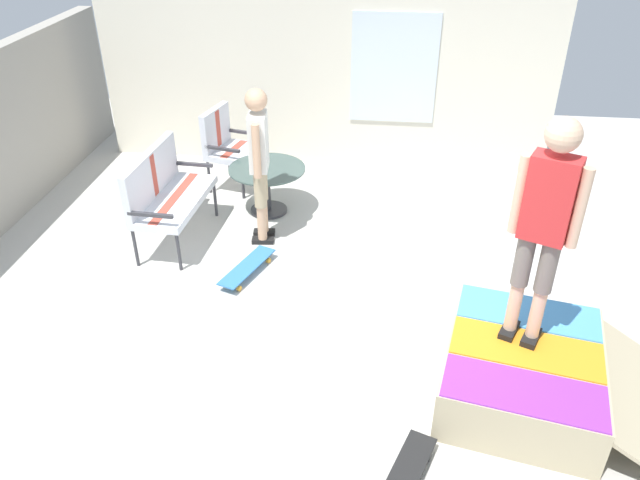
{
  "coord_description": "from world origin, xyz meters",
  "views": [
    {
      "loc": [
        -4.22,
        -0.34,
        3.59
      ],
      "look_at": [
        0.46,
        0.19,
        0.7
      ],
      "focal_mm": 34.5,
      "sensor_mm": 36.0,
      "label": 1
    }
  ],
  "objects_px": {
    "patio_bench": "(164,189)",
    "patio_table": "(268,181)",
    "skateboard_by_bench": "(247,267)",
    "skate_ramp": "(525,371)",
    "skateboard_spare": "(404,478)",
    "patio_chair_near_house": "(225,141)",
    "person_watching": "(259,156)",
    "person_skater": "(545,218)"
  },
  "relations": [
    {
      "from": "patio_table",
      "to": "person_watching",
      "type": "height_order",
      "value": "person_watching"
    },
    {
      "from": "skate_ramp",
      "to": "patio_bench",
      "type": "xyz_separation_m",
      "value": [
        1.99,
        3.52,
        0.39
      ]
    },
    {
      "from": "person_skater",
      "to": "patio_chair_near_house",
      "type": "bearing_deg",
      "value": 44.14
    },
    {
      "from": "patio_bench",
      "to": "patio_table",
      "type": "bearing_deg",
      "value": -53.03
    },
    {
      "from": "patio_bench",
      "to": "skateboard_spare",
      "type": "height_order",
      "value": "patio_bench"
    },
    {
      "from": "person_watching",
      "to": "skateboard_spare",
      "type": "distance_m",
      "value": 3.56
    },
    {
      "from": "person_skater",
      "to": "skateboard_spare",
      "type": "relative_size",
      "value": 2.18
    },
    {
      "from": "patio_table",
      "to": "person_skater",
      "type": "bearing_deg",
      "value": -136.22
    },
    {
      "from": "person_watching",
      "to": "person_skater",
      "type": "height_order",
      "value": "person_skater"
    },
    {
      "from": "skateboard_spare",
      "to": "patio_bench",
      "type": "bearing_deg",
      "value": 41.2
    },
    {
      "from": "patio_bench",
      "to": "skateboard_spare",
      "type": "xyz_separation_m",
      "value": [
        -2.96,
        -2.59,
        -0.53
      ]
    },
    {
      "from": "patio_table",
      "to": "person_watching",
      "type": "xyz_separation_m",
      "value": [
        -0.63,
        -0.06,
        0.6
      ]
    },
    {
      "from": "skate_ramp",
      "to": "patio_bench",
      "type": "height_order",
      "value": "patio_bench"
    },
    {
      "from": "person_skater",
      "to": "skateboard_by_bench",
      "type": "relative_size",
      "value": 2.17
    },
    {
      "from": "skateboard_by_bench",
      "to": "person_watching",
      "type": "bearing_deg",
      "value": -2.33
    },
    {
      "from": "person_watching",
      "to": "patio_chair_near_house",
      "type": "bearing_deg",
      "value": 29.08
    },
    {
      "from": "person_skater",
      "to": "skateboard_spare",
      "type": "bearing_deg",
      "value": 142.15
    },
    {
      "from": "person_watching",
      "to": "skateboard_by_bench",
      "type": "distance_m",
      "value": 1.16
    },
    {
      "from": "patio_bench",
      "to": "skateboard_spare",
      "type": "bearing_deg",
      "value": -138.8
    },
    {
      "from": "person_watching",
      "to": "skate_ramp",
      "type": "bearing_deg",
      "value": -130.15
    },
    {
      "from": "patio_table",
      "to": "patio_chair_near_house",
      "type": "bearing_deg",
      "value": 45.53
    },
    {
      "from": "person_watching",
      "to": "skateboard_by_bench",
      "type": "relative_size",
      "value": 2.09
    },
    {
      "from": "skateboard_spare",
      "to": "patio_table",
      "type": "bearing_deg",
      "value": 23.48
    },
    {
      "from": "patio_bench",
      "to": "skateboard_by_bench",
      "type": "distance_m",
      "value": 1.29
    },
    {
      "from": "skate_ramp",
      "to": "patio_chair_near_house",
      "type": "bearing_deg",
      "value": 43.45
    },
    {
      "from": "patio_bench",
      "to": "patio_chair_near_house",
      "type": "bearing_deg",
      "value": -13.55
    },
    {
      "from": "person_skater",
      "to": "skateboard_spare",
      "type": "xyz_separation_m",
      "value": [
        -1.12,
        0.87,
        -1.42
      ]
    },
    {
      "from": "skate_ramp",
      "to": "skateboard_by_bench",
      "type": "bearing_deg",
      "value": 61.22
    },
    {
      "from": "patio_bench",
      "to": "skate_ramp",
      "type": "bearing_deg",
      "value": -119.42
    },
    {
      "from": "skate_ramp",
      "to": "person_watching",
      "type": "bearing_deg",
      "value": 49.85
    },
    {
      "from": "skateboard_by_bench",
      "to": "skateboard_spare",
      "type": "xyz_separation_m",
      "value": [
        -2.35,
        -1.58,
        0.0
      ]
    },
    {
      "from": "skate_ramp",
      "to": "person_skater",
      "type": "relative_size",
      "value": 1.12
    },
    {
      "from": "skate_ramp",
      "to": "skateboard_spare",
      "type": "distance_m",
      "value": 1.35
    },
    {
      "from": "patio_bench",
      "to": "skateboard_by_bench",
      "type": "relative_size",
      "value": 1.56
    },
    {
      "from": "person_skater",
      "to": "skateboard_spare",
      "type": "distance_m",
      "value": 2.01
    },
    {
      "from": "person_watching",
      "to": "skateboard_spare",
      "type": "bearing_deg",
      "value": -153.17
    },
    {
      "from": "patio_chair_near_house",
      "to": "patio_table",
      "type": "height_order",
      "value": "patio_chair_near_house"
    },
    {
      "from": "skate_ramp",
      "to": "person_skater",
      "type": "bearing_deg",
      "value": 23.15
    },
    {
      "from": "patio_table",
      "to": "skateboard_by_bench",
      "type": "xyz_separation_m",
      "value": [
        -1.35,
        -0.03,
        -0.32
      ]
    },
    {
      "from": "patio_bench",
      "to": "skateboard_by_bench",
      "type": "xyz_separation_m",
      "value": [
        -0.61,
        -1.01,
        -0.53
      ]
    },
    {
      "from": "patio_chair_near_house",
      "to": "skateboard_spare",
      "type": "xyz_separation_m",
      "value": [
        -4.34,
        -2.26,
        -0.53
      ]
    },
    {
      "from": "patio_chair_near_house",
      "to": "skateboard_by_bench",
      "type": "relative_size",
      "value": 1.24
    }
  ]
}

